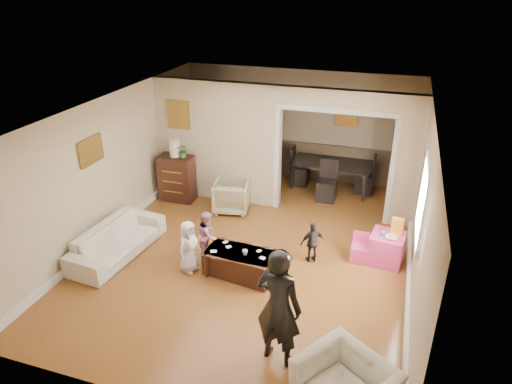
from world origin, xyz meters
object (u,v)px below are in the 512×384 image
(sofa, at_px, (117,240))
(dresser, at_px, (177,178))
(play_table, at_px, (387,248))
(child_toddler, at_px, (313,242))
(adult_person, at_px, (279,307))
(cyan_cup, at_px, (383,233))
(coffee_cup, at_px, (245,253))
(child_kneel_a, at_px, (189,247))
(armchair_back, at_px, (232,196))
(dining_table, at_px, (331,175))
(child_kneel_b, at_px, (208,235))
(coffee_table, at_px, (241,263))
(table_lamp, at_px, (175,148))

(sofa, distance_m, dresser, 2.34)
(play_table, relative_size, child_toddler, 0.74)
(adult_person, bearing_deg, cyan_cup, -101.08)
(coffee_cup, bearing_deg, play_table, 28.34)
(child_kneel_a, bearing_deg, child_toddler, -46.64)
(armchair_back, height_order, coffee_cup, armchair_back)
(dining_table, relative_size, child_kneel_a, 2.01)
(sofa, bearing_deg, child_kneel_b, -70.73)
(cyan_cup, relative_size, child_kneel_a, 0.09)
(coffee_table, relative_size, coffee_cup, 12.35)
(armchair_back, relative_size, dining_table, 0.40)
(table_lamp, xyz_separation_m, child_kneel_a, (1.41, -2.38, -0.74))
(coffee_cup, relative_size, child_toddler, 0.12)
(child_kneel_a, relative_size, child_toddler, 1.22)
(table_lamp, height_order, adult_person, adult_person)
(armchair_back, relative_size, child_kneel_b, 0.81)
(dresser, bearing_deg, child_kneel_b, -51.13)
(table_lamp, height_order, cyan_cup, table_lamp)
(coffee_cup, bearing_deg, child_kneel_a, -173.99)
(coffee_table, bearing_deg, dresser, 135.32)
(cyan_cup, xyz_separation_m, adult_person, (-1.10, -2.67, 0.26))
(dresser, relative_size, coffee_table, 0.89)
(dresser, height_order, table_lamp, table_lamp)
(child_kneel_b, bearing_deg, child_toddler, -87.57)
(dresser, bearing_deg, sofa, -90.46)
(play_table, height_order, adult_person, adult_person)
(coffee_cup, distance_m, adult_person, 1.87)
(dresser, distance_m, child_kneel_b, 2.48)
(dresser, height_order, coffee_cup, dresser)
(table_lamp, height_order, coffee_cup, table_lamp)
(coffee_table, relative_size, adult_person, 0.69)
(coffee_table, height_order, child_kneel_a, child_kneel_a)
(coffee_table, height_order, child_kneel_b, child_kneel_b)
(coffee_cup, xyz_separation_m, child_kneel_a, (-0.95, -0.10, -0.01))
(table_lamp, relative_size, play_table, 0.65)
(coffee_table, distance_m, child_toddler, 1.30)
(play_table, xyz_separation_m, adult_person, (-1.20, -2.72, 0.57))
(coffee_cup, bearing_deg, cyan_cup, 28.42)
(dresser, distance_m, coffee_cup, 3.28)
(dresser, height_order, child_kneel_b, dresser)
(dining_table, bearing_deg, table_lamp, -147.24)
(sofa, height_order, child_toddler, child_toddler)
(child_kneel_a, bearing_deg, child_kneel_b, -0.42)
(armchair_back, height_order, dining_table, armchair_back)
(dresser, height_order, child_toddler, dresser)
(dresser, relative_size, adult_person, 0.61)
(sofa, bearing_deg, dresser, 4.86)
(play_table, relative_size, dining_table, 0.30)
(sofa, distance_m, child_toddler, 3.43)
(table_lamp, relative_size, child_kneel_a, 0.39)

